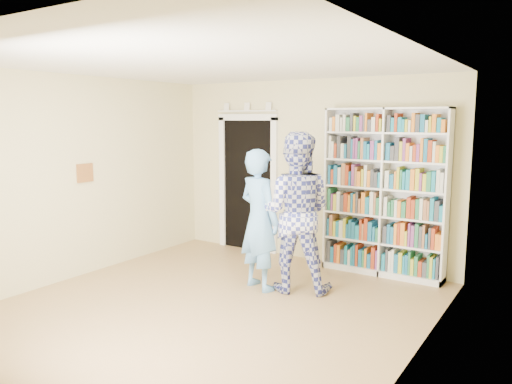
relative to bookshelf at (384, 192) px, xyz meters
The scene contains 11 objects.
floor 2.88m from the bookshelf, 117.24° to the right, with size 5.00×5.00×0.00m, color #A58050.
ceiling 3.06m from the bookshelf, 117.24° to the right, with size 5.00×5.00×0.00m, color white.
wall_back 1.23m from the bookshelf, behind, with size 4.50×4.50×0.00m, color beige.
wall_left 4.18m from the bookshelf, 145.86° to the right, with size 5.00×5.00×0.00m, color beige.
wall_right 2.57m from the bookshelf, 66.01° to the right, with size 5.00×5.00×0.00m, color beige.
bookshelf is the anchor object (origin of this frame).
doorway 2.31m from the bookshelf, behind, with size 1.10×0.08×2.43m.
wall_art 4.06m from the bookshelf, 148.04° to the right, with size 0.03×0.25×0.25m, color maroon.
man_blue 1.80m from the bookshelf, 128.89° to the right, with size 0.64×0.42×1.76m, color #64A2DE.
man_plaid 1.41m from the bookshelf, 120.84° to the right, with size 0.96×0.75×1.97m, color navy.
paper_sheet 1.60m from the bookshelf, 112.79° to the right, with size 0.19×0.01×0.26m, color white.
Camera 1 is at (3.35, -4.19, 2.12)m, focal length 35.00 mm.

